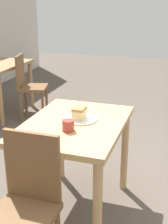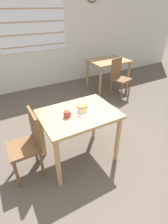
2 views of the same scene
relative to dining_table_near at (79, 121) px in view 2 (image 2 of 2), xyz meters
The scene contains 9 objects.
ground_plane 0.67m from the dining_table_near, 72.64° to the right, with size 14.00×14.00×0.00m, color brown.
wall_back 2.92m from the dining_table_near, 88.44° to the left, with size 10.00×0.10×2.80m.
dining_table_near is the anchor object (origin of this frame).
dining_table_far 2.57m from the dining_table_near, 45.67° to the left, with size 0.95×0.71×0.74m.
chair_near_window 0.67m from the dining_table_near, behind, with size 0.36×0.36×0.90m.
chair_far_corner 2.17m from the dining_table_near, 37.03° to the left, with size 0.44×0.44×0.90m.
plate 0.15m from the dining_table_near, 25.64° to the right, with size 0.24×0.24×0.01m.
cake_slice 0.19m from the dining_table_near, 26.12° to the right, with size 0.11×0.08×0.09m.
coffee_mug 0.23m from the dining_table_near, behind, with size 0.09×0.08×0.08m.
Camera 2 is at (-0.90, -1.43, 1.92)m, focal length 28.00 mm.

